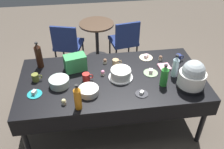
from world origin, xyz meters
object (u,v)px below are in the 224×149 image
glass_salad_bowl (59,82)px  cupcake_mint (161,58)px  dessert_plate_teal (35,94)px  coffee_mug_olive (36,77)px  coffee_mug_red (86,77)px  maroon_chair_right (125,39)px  slow_cooker (192,76)px  dessert_plate_sage (151,72)px  ceramic_snack_bowl (89,91)px  cupcake_vanilla (105,61)px  coffee_mug_tan (116,63)px  soda_bottle_orange_juice (78,98)px  round_cafe_table (97,35)px  dessert_plate_charcoal (142,93)px  soda_bottle_cola (39,56)px  frosted_layer_cake (121,74)px  cupcake_rose (64,102)px  cupcake_lemon (103,73)px  soda_bottle_lime_soda (164,76)px  coffee_mug_navy (178,58)px  soda_bottle_water (175,66)px  potluck_table (112,82)px  dessert_plate_cream (146,57)px  soda_carton (75,63)px

glass_salad_bowl → cupcake_mint: glass_salad_bowl is taller
dessert_plate_teal → coffee_mug_olive: (-0.01, 0.25, 0.03)m
glass_salad_bowl → coffee_mug_olive: 0.31m
coffee_mug_red → maroon_chair_right: size_ratio=0.15×
slow_cooker → dessert_plate_sage: size_ratio=2.00×
glass_salad_bowl → maroon_chair_right: 1.79m
ceramic_snack_bowl → cupcake_mint: ceramic_snack_bowl is taller
cupcake_vanilla → coffee_mug_tan: (0.13, -0.07, 0.01)m
soda_bottle_orange_juice → coffee_mug_tan: (0.49, 0.70, -0.10)m
cupcake_mint → round_cafe_table: size_ratio=0.09×
round_cafe_table → dessert_plate_charcoal: bearing=-80.3°
coffee_mug_olive → round_cafe_table: (0.84, 1.53, -0.30)m
dessert_plate_teal → soda_bottle_cola: (0.02, 0.54, 0.15)m
frosted_layer_cake → cupcake_rose: frosted_layer_cake is taller
cupcake_lemon → soda_bottle_cola: bearing=159.5°
slow_cooker → coffee_mug_red: size_ratio=2.71×
slow_cooker → ceramic_snack_bowl: size_ratio=1.59×
dessert_plate_charcoal → cupcake_rose: bearing=-177.1°
soda_bottle_orange_juice → soda_bottle_cola: bearing=119.4°
glass_salad_bowl → cupcake_mint: (1.30, 0.35, -0.02)m
dessert_plate_teal → soda_bottle_lime_soda: (1.45, -0.03, 0.12)m
cupcake_rose → coffee_mug_navy: coffee_mug_navy is taller
cupcake_mint → coffee_mug_red: (-0.99, -0.30, 0.02)m
soda_bottle_water → maroon_chair_right: (-0.33, 1.43, -0.39)m
potluck_table → cupcake_lemon: bearing=144.3°
dessert_plate_sage → soda_bottle_water: 0.30m
soda_bottle_water → soda_bottle_cola: 1.66m
round_cafe_table → glass_salad_bowl: bearing=-108.7°
coffee_mug_red → frosted_layer_cake: bearing=-0.5°
cupcake_mint → soda_bottle_orange_juice: 1.33m
dessert_plate_sage → coffee_mug_tan: bearing=151.1°
dessert_plate_cream → round_cafe_table: (-0.56, 1.23, -0.26)m
soda_bottle_lime_soda → coffee_mug_red: (-0.87, 0.20, -0.08)m
cupcake_lemon → coffee_mug_red: bearing=-158.4°
glass_salad_bowl → dessert_plate_sage: bearing=4.5°
ceramic_snack_bowl → cupcake_lemon: ceramic_snack_bowl is taller
coffee_mug_red → soda_carton: soda_carton is taller
potluck_table → dessert_plate_charcoal: bearing=-49.7°
dessert_plate_teal → cupcake_vanilla: (0.83, 0.50, 0.02)m
dessert_plate_sage → coffee_mug_tan: coffee_mug_tan is taller
dessert_plate_cream → cupcake_vanilla: bearing=-174.6°
dessert_plate_cream → soda_carton: 0.95m
dessert_plate_sage → cupcake_lemon: cupcake_lemon is taller
cupcake_mint → round_cafe_table: cupcake_mint is taller
frosted_layer_cake → maroon_chair_right: size_ratio=0.34×
dessert_plate_sage → dessert_plate_teal: (-1.36, -0.21, -0.00)m
glass_salad_bowl → dessert_plate_charcoal: 0.94m
dessert_plate_sage → coffee_mug_red: 0.79m
cupcake_mint → soda_bottle_cola: 1.56m
soda_bottle_water → coffee_mug_red: size_ratio=2.26×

